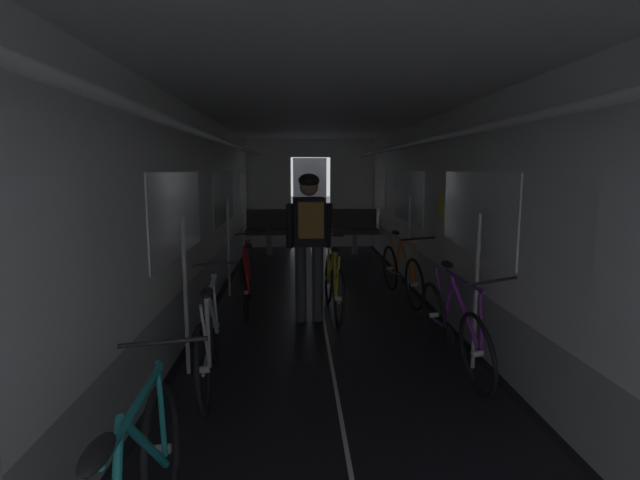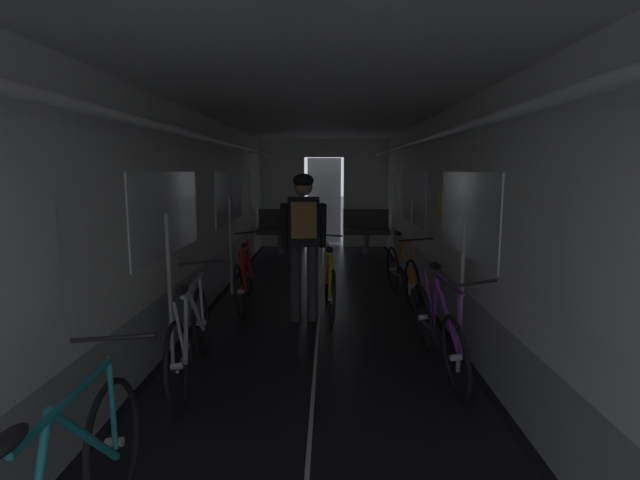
# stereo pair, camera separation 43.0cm
# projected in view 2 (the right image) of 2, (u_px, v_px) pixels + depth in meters

# --- Properties ---
(train_car_shell) EXTENTS (3.14, 12.34, 2.57)m
(train_car_shell) POSITION_uv_depth(u_px,v_px,m) (318.00, 176.00, 5.50)
(train_car_shell) COLOR black
(train_car_shell) RESTS_ON ground
(bench_seat_far_left) EXTENTS (0.98, 0.51, 0.95)m
(bench_seat_far_left) POSITION_uv_depth(u_px,v_px,m) (281.00, 227.00, 10.11)
(bench_seat_far_left) COLOR gray
(bench_seat_far_left) RESTS_ON ground
(bench_seat_far_right) EXTENTS (0.98, 0.51, 0.95)m
(bench_seat_far_right) POSITION_uv_depth(u_px,v_px,m) (366.00, 227.00, 10.07)
(bench_seat_far_right) COLOR gray
(bench_seat_far_right) RESTS_ON ground
(bicycle_purple) EXTENTS (0.44, 1.69, 0.95)m
(bicycle_purple) POSITION_uv_depth(u_px,v_px,m) (438.00, 329.00, 4.21)
(bicycle_purple) COLOR black
(bicycle_purple) RESTS_ON ground
(bicycle_red) EXTENTS (0.44, 1.69, 0.95)m
(bicycle_red) POSITION_uv_depth(u_px,v_px,m) (244.00, 278.00, 6.19)
(bicycle_red) COLOR black
(bicycle_red) RESTS_ON ground
(bicycle_silver) EXTENTS (0.44, 1.69, 0.95)m
(bicycle_silver) POSITION_uv_depth(u_px,v_px,m) (190.00, 336.00, 4.02)
(bicycle_silver) COLOR black
(bicycle_silver) RESTS_ON ground
(bicycle_orange) EXTENTS (0.44, 1.69, 0.94)m
(bicycle_orange) POSITION_uv_depth(u_px,v_px,m) (402.00, 273.00, 6.47)
(bicycle_orange) COLOR black
(bicycle_orange) RESTS_ON ground
(person_cyclist_aisle) EXTENTS (0.54, 0.41, 1.73)m
(person_cyclist_aisle) POSITION_uv_depth(u_px,v_px,m) (304.00, 231.00, 5.50)
(person_cyclist_aisle) COLOR #2D2D33
(person_cyclist_aisle) RESTS_ON ground
(bicycle_yellow_in_aisle) EXTENTS (0.44, 1.69, 0.94)m
(bicycle_yellow_in_aisle) POSITION_uv_depth(u_px,v_px,m) (330.00, 284.00, 5.85)
(bicycle_yellow_in_aisle) COLOR black
(bicycle_yellow_in_aisle) RESTS_ON ground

